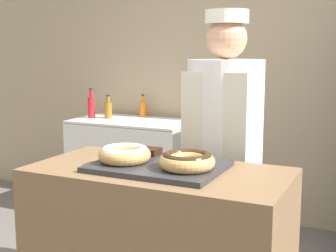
{
  "coord_description": "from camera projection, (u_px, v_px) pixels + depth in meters",
  "views": [
    {
      "loc": [
        0.91,
        -1.82,
        1.47
      ],
      "look_at": [
        0.0,
        0.1,
        1.13
      ],
      "focal_mm": 50.0,
      "sensor_mm": 36.0,
      "label": 1
    }
  ],
  "objects": [
    {
      "name": "bottle_orange",
      "position": [
        143.0,
        108.0,
        4.36
      ],
      "size": [
        0.06,
        0.06,
        0.21
      ],
      "color": "orange",
      "rests_on": "chest_freezer"
    },
    {
      "name": "serving_tray",
      "position": [
        158.0,
        166.0,
        2.09
      ],
      "size": [
        0.57,
        0.43,
        0.02
      ],
      "color": "#2D2D33",
      "rests_on": "display_counter"
    },
    {
      "name": "donut_chocolate_glaze",
      "position": [
        187.0,
        160.0,
        1.99
      ],
      "size": [
        0.24,
        0.24,
        0.07
      ],
      "color": "tan",
      "rests_on": "serving_tray"
    },
    {
      "name": "baker_person",
      "position": [
        224.0,
        159.0,
        2.6
      ],
      "size": [
        0.42,
        0.42,
        1.69
      ],
      "color": "#4C4C51",
      "rests_on": "ground_plane"
    },
    {
      "name": "wall_back",
      "position": [
        271.0,
        66.0,
        3.93
      ],
      "size": [
        8.0,
        0.06,
        2.7
      ],
      "color": "tan",
      "rests_on": "ground_plane"
    },
    {
      "name": "donut_light_glaze",
      "position": [
        125.0,
        153.0,
        2.12
      ],
      "size": [
        0.24,
        0.24,
        0.07
      ],
      "color": "tan",
      "rests_on": "serving_tray"
    },
    {
      "name": "brownie_back_right",
      "position": [
        195.0,
        156.0,
        2.17
      ],
      "size": [
        0.09,
        0.09,
        0.03
      ],
      "color": "black",
      "rests_on": "serving_tray"
    },
    {
      "name": "bottle_amber",
      "position": [
        108.0,
        109.0,
        4.25
      ],
      "size": [
        0.07,
        0.07,
        0.21
      ],
      "color": "#99661E",
      "rests_on": "chest_freezer"
    },
    {
      "name": "chest_freezer",
      "position": [
        133.0,
        167.0,
        4.22
      ],
      "size": [
        1.06,
        0.61,
        0.87
      ],
      "color": "white",
      "rests_on": "ground_plane"
    },
    {
      "name": "brownie_back_left",
      "position": [
        150.0,
        151.0,
        2.27
      ],
      "size": [
        0.09,
        0.09,
        0.03
      ],
      "color": "black",
      "rests_on": "serving_tray"
    },
    {
      "name": "bottle_red",
      "position": [
        91.0,
        106.0,
        4.29
      ],
      "size": [
        0.07,
        0.07,
        0.27
      ],
      "color": "red",
      "rests_on": "chest_freezer"
    }
  ]
}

